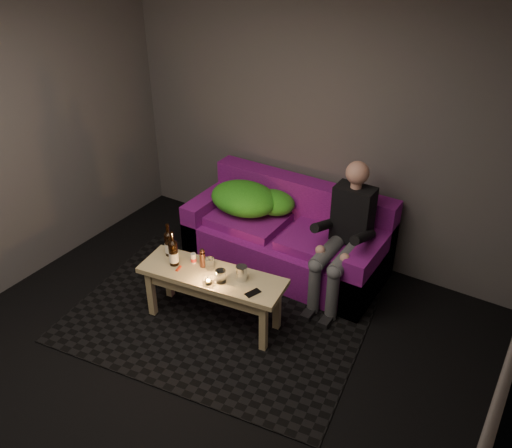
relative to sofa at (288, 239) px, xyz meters
The scene contains 17 objects.
floor 1.84m from the sofa, 88.74° to the right, with size 4.50×4.50×0.00m, color black.
room 1.91m from the sofa, 88.31° to the right, with size 4.50×4.50×4.50m.
rug 1.04m from the sofa, 96.65° to the right, with size 2.39×1.73×0.01m, color black.
sofa is the anchor object (origin of this frame).
green_blanket 0.52m from the sofa, behind, with size 0.81×0.55×0.28m.
person 0.72m from the sofa, 13.74° to the right, with size 0.33×0.76×1.23m.
coffee_table 1.06m from the sofa, 96.33° to the right, with size 1.23×0.54×0.49m.
beer_bottle_a 1.20m from the sofa, 119.35° to the right, with size 0.07×0.07×0.29m.
beer_bottle_b 1.23m from the sofa, 112.23° to the right, with size 0.08×0.08×0.31m.
salt_shaker 1.09m from the sofa, 108.09° to the right, with size 0.04×0.04×0.09m, color silver.
pepper_mill 1.07m from the sofa, 103.20° to the right, with size 0.05×0.05×0.13m, color black.
tumbler_back 1.04m from the sofa, 99.75° to the right, with size 0.08×0.08×0.09m, color white.
tealight 1.19m from the sofa, 93.06° to the right, with size 0.05×0.05×0.04m.
tumbler_front 1.12m from the sofa, 89.77° to the right, with size 0.08×0.08×0.10m, color white.
steel_cup 1.03m from the sofa, 82.75° to the right, with size 0.09×0.09×0.12m, color silver.
smartphone 1.14m from the sofa, 74.87° to the right, with size 0.06×0.12×0.01m, color black.
red_lighter 1.22m from the sofa, 108.42° to the right, with size 0.02×0.07×0.01m, color red.
Camera 1 is at (1.99, -1.98, 3.04)m, focal length 38.00 mm.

